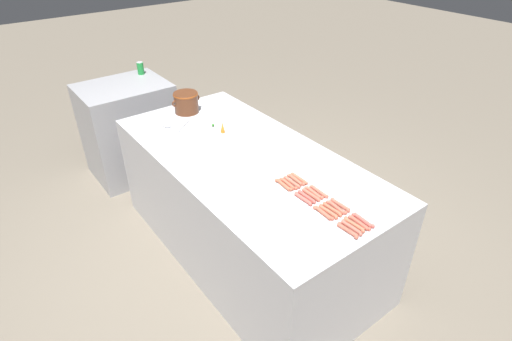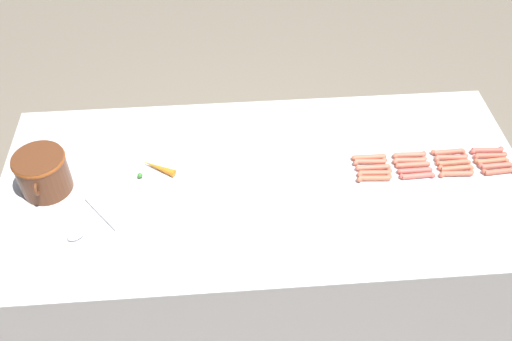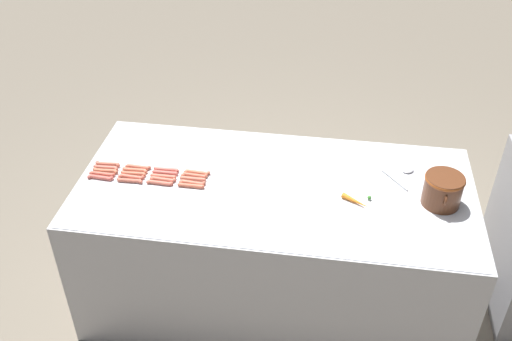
{
  "view_description": "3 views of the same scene",
  "coord_description": "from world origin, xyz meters",
  "px_view_note": "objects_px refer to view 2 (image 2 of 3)",
  "views": [
    {
      "loc": [
        -1.46,
        -2.05,
        2.4
      ],
      "look_at": [
        -0.08,
        -0.23,
        0.93
      ],
      "focal_mm": 28.51,
      "sensor_mm": 36.0,
      "label": 1
    },
    {
      "loc": [
        -1.67,
        0.17,
        2.66
      ],
      "look_at": [
        0.06,
        0.03,
        0.91
      ],
      "focal_mm": 40.04,
      "sensor_mm": 36.0,
      "label": 2
    },
    {
      "loc": [
        2.59,
        0.28,
        2.94
      ],
      "look_at": [
        -0.1,
        -0.12,
        0.93
      ],
      "focal_mm": 40.79,
      "sensor_mm": 36.0,
      "label": 3
    }
  ],
  "objects_px": {
    "carrot": "(157,168)",
    "hot_dog_0": "(500,171)",
    "hot_dog_4": "(496,166)",
    "hot_dog_18": "(410,155)",
    "hot_dog_14": "(410,160)",
    "hot_dog_5": "(456,168)",
    "hot_dog_7": "(375,173)",
    "hot_dog_15": "(370,162)",
    "bean_pot": "(42,171)",
    "serving_spoon": "(84,228)",
    "hot_dog_8": "(491,161)",
    "hot_dog_11": "(373,167)",
    "hot_dog_12": "(490,156)",
    "hot_dog_17": "(448,152)",
    "hot_dog_16": "(487,150)",
    "hot_dog_9": "(453,163)",
    "hot_dog_10": "(413,165)",
    "hot_dog_1": "(457,174)",
    "hot_dog_13": "(451,157)",
    "hot_dog_3": "(374,178)",
    "hot_dog_19": "(369,157)",
    "hot_dog_2": "(417,176)",
    "hot_dog_6": "(415,171)"
  },
  "relations": [
    {
      "from": "hot_dog_9",
      "to": "hot_dog_16",
      "type": "bearing_deg",
      "value": -69.56
    },
    {
      "from": "hot_dog_3",
      "to": "hot_dog_18",
      "type": "xyz_separation_m",
      "value": [
        0.13,
        -0.19,
        0.0
      ]
    },
    {
      "from": "hot_dog_15",
      "to": "serving_spoon",
      "type": "height_order",
      "value": "hot_dog_15"
    },
    {
      "from": "hot_dog_7",
      "to": "hot_dog_8",
      "type": "relative_size",
      "value": 1.0
    },
    {
      "from": "bean_pot",
      "to": "serving_spoon",
      "type": "bearing_deg",
      "value": -142.58
    },
    {
      "from": "hot_dog_11",
      "to": "carrot",
      "type": "distance_m",
      "value": 0.93
    },
    {
      "from": "carrot",
      "to": "hot_dog_6",
      "type": "bearing_deg",
      "value": -95.21
    },
    {
      "from": "hot_dog_8",
      "to": "carrot",
      "type": "relative_size",
      "value": 0.95
    },
    {
      "from": "hot_dog_13",
      "to": "hot_dog_0",
      "type": "bearing_deg",
      "value": -119.38
    },
    {
      "from": "hot_dog_3",
      "to": "hot_dog_8",
      "type": "bearing_deg",
      "value": -83.22
    },
    {
      "from": "hot_dog_15",
      "to": "hot_dog_10",
      "type": "bearing_deg",
      "value": -100.71
    },
    {
      "from": "hot_dog_7",
      "to": "bean_pot",
      "type": "xyz_separation_m",
      "value": [
        0.03,
        1.38,
        0.09
      ]
    },
    {
      "from": "hot_dog_9",
      "to": "hot_dog_16",
      "type": "xyz_separation_m",
      "value": [
        0.07,
        -0.18,
        0.0
      ]
    },
    {
      "from": "hot_dog_14",
      "to": "hot_dog_19",
      "type": "bearing_deg",
      "value": 79.17
    },
    {
      "from": "hot_dog_15",
      "to": "hot_dog_16",
      "type": "xyz_separation_m",
      "value": [
        0.03,
        -0.53,
        0.0
      ]
    },
    {
      "from": "hot_dog_17",
      "to": "hot_dog_5",
      "type": "bearing_deg",
      "value": -179.18
    },
    {
      "from": "hot_dog_0",
      "to": "hot_dog_1",
      "type": "bearing_deg",
      "value": 89.55
    },
    {
      "from": "hot_dog_12",
      "to": "hot_dog_16",
      "type": "xyz_separation_m",
      "value": [
        0.03,
        0.0,
        0.0
      ]
    },
    {
      "from": "hot_dog_9",
      "to": "hot_dog_11",
      "type": "height_order",
      "value": "same"
    },
    {
      "from": "hot_dog_3",
      "to": "hot_dog_15",
      "type": "distance_m",
      "value": 0.1
    },
    {
      "from": "hot_dog_3",
      "to": "hot_dog_7",
      "type": "xyz_separation_m",
      "value": [
        0.03,
        -0.01,
        0.0
      ]
    },
    {
      "from": "hot_dog_14",
      "to": "bean_pot",
      "type": "bearing_deg",
      "value": 91.25
    },
    {
      "from": "hot_dog_1",
      "to": "hot_dog_5",
      "type": "xyz_separation_m",
      "value": [
        0.03,
        -0.01,
        0.0
      ]
    },
    {
      "from": "hot_dog_5",
      "to": "hot_dog_9",
      "type": "bearing_deg",
      "value": 1.37
    },
    {
      "from": "hot_dog_7",
      "to": "hot_dog_15",
      "type": "xyz_separation_m",
      "value": [
        0.07,
        0.0,
        0.0
      ]
    },
    {
      "from": "hot_dog_10",
      "to": "hot_dog_15",
      "type": "height_order",
      "value": "same"
    },
    {
      "from": "serving_spoon",
      "to": "hot_dog_11",
      "type": "bearing_deg",
      "value": -78.78
    },
    {
      "from": "hot_dog_5",
      "to": "carrot",
      "type": "bearing_deg",
      "value": 85.55
    },
    {
      "from": "hot_dog_9",
      "to": "hot_dog_14",
      "type": "distance_m",
      "value": 0.19
    },
    {
      "from": "hot_dog_9",
      "to": "hot_dog_13",
      "type": "xyz_separation_m",
      "value": [
        0.03,
        -0.0,
        0.0
      ]
    },
    {
      "from": "hot_dog_0",
      "to": "hot_dog_4",
      "type": "xyz_separation_m",
      "value": [
        0.03,
        0.0,
        0.0
      ]
    },
    {
      "from": "hot_dog_6",
      "to": "hot_dog_13",
      "type": "bearing_deg",
      "value": -69.55
    },
    {
      "from": "hot_dog_16",
      "to": "carrot",
      "type": "bearing_deg",
      "value": 89.98
    },
    {
      "from": "hot_dog_12",
      "to": "hot_dog_17",
      "type": "height_order",
      "value": "same"
    },
    {
      "from": "hot_dog_15",
      "to": "hot_dog_8",
      "type": "bearing_deg",
      "value": -94.01
    },
    {
      "from": "hot_dog_8",
      "to": "serving_spoon",
      "type": "xyz_separation_m",
      "value": [
        -0.24,
        1.72,
        -0.0
      ]
    },
    {
      "from": "hot_dog_4",
      "to": "hot_dog_1",
      "type": "bearing_deg",
      "value": 100.1
    },
    {
      "from": "hot_dog_8",
      "to": "hot_dog_12",
      "type": "relative_size",
      "value": 1.0
    },
    {
      "from": "hot_dog_18",
      "to": "hot_dog_14",
      "type": "bearing_deg",
      "value": 165.64
    },
    {
      "from": "hot_dog_15",
      "to": "hot_dog_19",
      "type": "bearing_deg",
      "value": -2.03
    },
    {
      "from": "hot_dog_3",
      "to": "hot_dog_18",
      "type": "distance_m",
      "value": 0.23
    },
    {
      "from": "carrot",
      "to": "hot_dog_0",
      "type": "bearing_deg",
      "value": -95.21
    },
    {
      "from": "hot_dog_9",
      "to": "hot_dog_12",
      "type": "distance_m",
      "value": 0.18
    },
    {
      "from": "hot_dog_6",
      "to": "hot_dog_16",
      "type": "xyz_separation_m",
      "value": [
        0.1,
        -0.36,
        0.0
      ]
    },
    {
      "from": "hot_dog_13",
      "to": "hot_dog_5",
      "type": "bearing_deg",
      "value": 179.2
    },
    {
      "from": "hot_dog_2",
      "to": "hot_dog_6",
      "type": "xyz_separation_m",
      "value": [
        0.03,
        0.0,
        0.0
      ]
    },
    {
      "from": "hot_dog_8",
      "to": "carrot",
      "type": "height_order",
      "value": "carrot"
    },
    {
      "from": "hot_dog_11",
      "to": "hot_dog_18",
      "type": "bearing_deg",
      "value": -69.88
    },
    {
      "from": "hot_dog_19",
      "to": "hot_dog_6",
      "type": "bearing_deg",
      "value": -118.75
    },
    {
      "from": "hot_dog_0",
      "to": "hot_dog_7",
      "type": "relative_size",
      "value": 1.0
    }
  ]
}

